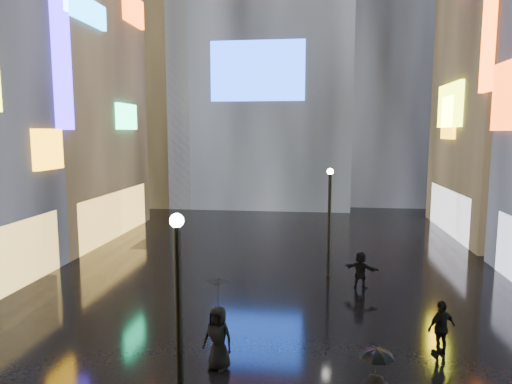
# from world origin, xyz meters

# --- Properties ---
(ground) EXTENTS (140.00, 140.00, 0.00)m
(ground) POSITION_xyz_m (0.00, 20.00, 0.00)
(ground) COLOR black
(ground) RESTS_ON ground
(building_left_far) EXTENTS (10.28, 12.00, 22.00)m
(building_left_far) POSITION_xyz_m (-15.98, 26.00, 10.98)
(building_left_far) COLOR black
(building_left_far) RESTS_ON ground
(tower_flank_right) EXTENTS (12.00, 12.00, 34.00)m
(tower_flank_right) POSITION_xyz_m (9.00, 46.00, 17.00)
(tower_flank_right) COLOR black
(tower_flank_right) RESTS_ON ground
(tower_flank_left) EXTENTS (10.00, 10.00, 26.00)m
(tower_flank_left) POSITION_xyz_m (-14.00, 42.00, 13.00)
(tower_flank_left) COLOR black
(tower_flank_left) RESTS_ON ground
(lamp_near) EXTENTS (0.30, 0.30, 5.20)m
(lamp_near) POSITION_xyz_m (-1.03, 6.89, 2.94)
(lamp_near) COLOR black
(lamp_near) RESTS_ON ground
(lamp_far) EXTENTS (0.30, 0.30, 5.20)m
(lamp_far) POSITION_xyz_m (2.58, 19.36, 2.94)
(lamp_far) COLOR black
(lamp_far) RESTS_ON ground
(pedestrian_3) EXTENTS (1.09, 0.85, 1.72)m
(pedestrian_3) POSITION_xyz_m (5.81, 11.90, 0.86)
(pedestrian_3) COLOR black
(pedestrian_3) RESTS_ON ground
(pedestrian_4) EXTENTS (1.05, 0.84, 1.88)m
(pedestrian_4) POSITION_xyz_m (-0.88, 10.17, 0.94)
(pedestrian_4) COLOR black
(pedestrian_4) RESTS_ON ground
(pedestrian_5) EXTENTS (1.60, 1.02, 1.65)m
(pedestrian_5) POSITION_xyz_m (3.94, 17.77, 0.82)
(pedestrian_5) COLOR black
(pedestrian_5) RESTS_ON ground
(umbrella_1) EXTENTS (1.04, 1.04, 0.65)m
(umbrella_1) POSITION_xyz_m (3.18, 7.24, 2.02)
(umbrella_1) COLOR black
(umbrella_1) RESTS_ON pedestrian_2
(umbrella_2) EXTENTS (1.33, 1.34, 0.88)m
(umbrella_2) POSITION_xyz_m (-0.88, 10.17, 2.32)
(umbrella_2) COLOR black
(umbrella_2) RESTS_ON pedestrian_4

